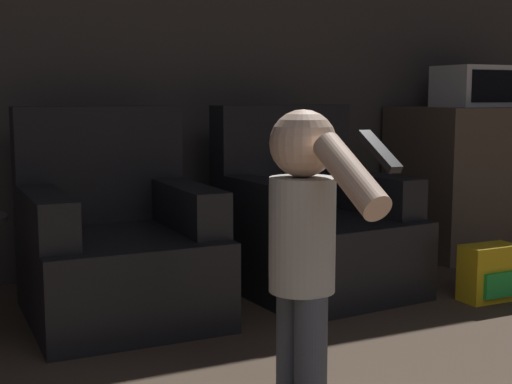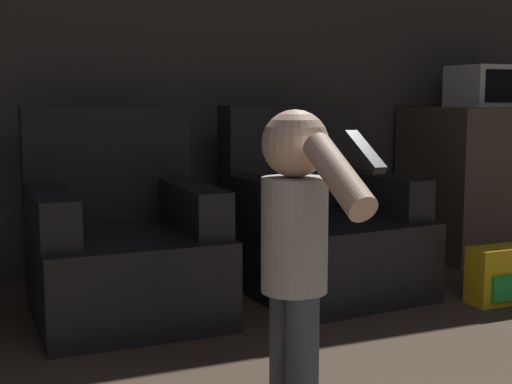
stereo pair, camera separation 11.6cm
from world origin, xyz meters
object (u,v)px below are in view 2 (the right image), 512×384
armchair_left (121,245)px  toy_backpack (498,276)px  person_toddler (296,235)px  armchair_right (318,229)px  microwave (494,86)px

armchair_left → toy_backpack: 1.78m
toy_backpack → person_toddler: bearing=-155.0°
armchair_right → microwave: (1.41, 0.35, 0.73)m
armchair_right → armchair_left: bearing=175.3°
armchair_right → microwave: microwave is taller
microwave → person_toddler: bearing=-143.7°
armchair_left → microwave: microwave is taller
armchair_left → person_toddler: 1.28m
armchair_right → microwave: 1.62m
armchair_right → microwave: size_ratio=1.83×
armchair_left → microwave: bearing=8.6°
person_toddler → armchair_left: bearing=10.8°
armchair_left → microwave: 2.55m
toy_backpack → microwave: microwave is taller
armchair_left → armchair_right: bearing=0.3°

